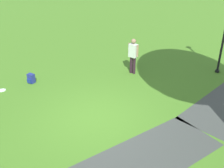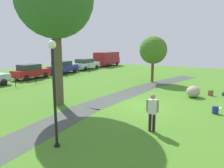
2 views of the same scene
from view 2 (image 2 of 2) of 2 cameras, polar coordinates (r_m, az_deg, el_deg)
The scene contains 17 objects.
ground_plane at distance 13.21m, azimuth 8.03°, elevation -5.60°, with size 48.00×48.00×0.00m, color #477D25.
footpath_segment_near at distance 9.75m, azimuth -19.52°, elevation -12.03°, with size 8.09×2.28×0.01m.
footpath_segment_mid at distance 15.78m, azimuth 3.14°, elevation -2.82°, with size 8.16×2.76×0.01m.
footpath_segment_far at distance 22.56m, azimuth 15.38°, elevation 0.87°, with size 8.20×3.89×0.01m.
large_shade_tree at distance 13.40m, azimuth -14.90°, elevation 20.71°, with size 4.43×4.43×8.36m.
young_tree_near_path at distance 21.04m, azimuth 10.81°, elevation 8.76°, with size 2.61×2.61×4.39m.
lamp_post at distance 7.63m, azimuth -15.09°, elevation 0.09°, with size 0.28×0.28×3.76m.
lawn_boulder at distance 16.01m, azimuth 20.66°, elevation -1.87°, with size 1.24×1.09×0.79m.
man_near_boulder at distance 9.20m, azimuth 10.61°, elevation -6.78°, with size 0.30×0.51×1.62m.
backpack_by_boulder at distance 16.97m, azimuth 24.60°, elevation -2.18°, with size 0.35×0.35×0.40m.
spare_backpack_on_lawn at distance 12.76m, azimuth 25.59°, elevation -6.23°, with size 0.32×0.33×0.40m.
frisbee_on_grass at distance 13.98m, azimuth 26.46°, elevation -5.67°, with size 0.28×0.28×0.02m.
park_fence at distance 20.11m, azimuth -24.21°, elevation 0.95°, with size 22.05×0.05×1.05m.
parked_hatchback_blue at distance 24.30m, azimuth -20.67°, elevation 3.15°, with size 4.03×1.86×1.56m.
parked_suv_orange at distance 27.52m, azimuth -12.84°, elevation 4.35°, with size 4.21×1.98×1.56m.
parked_coupe_black at distance 31.43m, azimuth -6.98°, elevation 5.28°, with size 4.59×2.01×1.56m.
delivery_van at distance 36.34m, azimuth -1.42°, elevation 6.78°, with size 5.18×2.49×2.30m.
Camera 2 is at (-11.89, -4.43, 3.65)m, focal length 34.61 mm.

